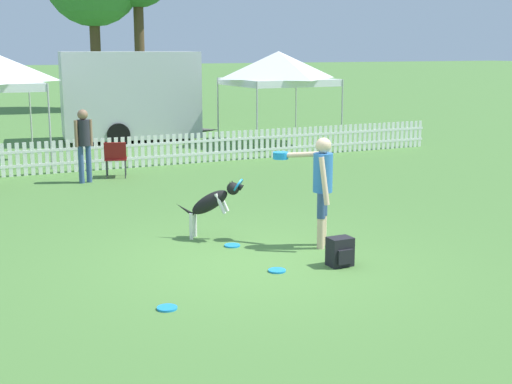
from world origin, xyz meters
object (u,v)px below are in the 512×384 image
at_px(frisbee_near_handler, 277,271).
at_px(frisbee_near_dog, 167,308).
at_px(handler_person, 319,179).
at_px(spectator_standing, 84,139).
at_px(backpack_on_grass, 340,252).
at_px(folding_chair_blue_left, 116,156).
at_px(equipment_trailer, 129,94).
at_px(leaping_dog, 213,201).
at_px(canopy_tent_main, 278,68).
at_px(frisbee_midfield, 232,245).

height_order(frisbee_near_handler, frisbee_near_dog, same).
bearing_deg(handler_person, spectator_standing, 56.56).
distance_m(backpack_on_grass, folding_chair_blue_left, 7.83).
height_order(frisbee_near_dog, equipment_trailer, equipment_trailer).
height_order(leaping_dog, folding_chair_blue_left, leaping_dog).
relative_size(frisbee_near_dog, spectator_standing, 0.15).
xyz_separation_m(backpack_on_grass, folding_chair_blue_left, (-0.95, 7.77, 0.30)).
relative_size(frisbee_near_handler, folding_chair_blue_left, 0.28).
bearing_deg(backpack_on_grass, frisbee_near_handler, 170.64).
bearing_deg(frisbee_near_dog, canopy_tent_main, 57.31).
bearing_deg(spectator_standing, frisbee_midfield, 81.94).
height_order(frisbee_near_dog, spectator_standing, spectator_standing).
bearing_deg(frisbee_midfield, canopy_tent_main, 58.99).
bearing_deg(frisbee_near_dog, handler_person, 27.55).
xyz_separation_m(frisbee_near_handler, spectator_standing, (-0.83, 7.34, 0.94)).
xyz_separation_m(leaping_dog, folding_chair_blue_left, (0.05, 5.79, -0.10)).
relative_size(backpack_on_grass, equipment_trailer, 0.08).
xyz_separation_m(frisbee_near_dog, folding_chair_blue_left, (1.65, 8.29, 0.48)).
distance_m(frisbee_near_dog, frisbee_midfield, 2.64).
bearing_deg(leaping_dog, canopy_tent_main, -172.62).
height_order(leaping_dog, backpack_on_grass, leaping_dog).
bearing_deg(frisbee_midfield, equipment_trailer, 80.50).
distance_m(handler_person, frisbee_near_dog, 3.35).
bearing_deg(canopy_tent_main, spectator_standing, -150.23).
height_order(frisbee_near_handler, backpack_on_grass, backpack_on_grass).
xyz_separation_m(frisbee_near_handler, frisbee_midfield, (-0.03, 1.35, 0.00)).
xyz_separation_m(frisbee_midfield, spectator_standing, (-0.79, 5.99, 0.94)).
xyz_separation_m(folding_chair_blue_left, canopy_tent_main, (5.94, 3.54, 1.77)).
bearing_deg(equipment_trailer, frisbee_near_dog, -95.98).
bearing_deg(folding_chair_blue_left, frisbee_midfield, 107.55).
xyz_separation_m(frisbee_near_dog, spectator_standing, (0.90, 8.01, 0.94)).
bearing_deg(frisbee_near_dog, spectator_standing, 83.56).
relative_size(frisbee_midfield, spectator_standing, 0.15).
xyz_separation_m(frisbee_near_dog, backpack_on_grass, (2.60, 0.53, 0.18)).
bearing_deg(backpack_on_grass, handler_person, 76.29).
relative_size(frisbee_near_handler, equipment_trailer, 0.05).
bearing_deg(folding_chair_blue_left, equipment_trailer, -91.80).
relative_size(leaping_dog, folding_chair_blue_left, 1.17).
xyz_separation_m(leaping_dog, frisbee_near_dog, (-1.60, -2.50, -0.58)).
height_order(frisbee_midfield, folding_chair_blue_left, folding_chair_blue_left).
height_order(backpack_on_grass, spectator_standing, spectator_standing).
distance_m(frisbee_midfield, equipment_trailer, 12.74).
height_order(leaping_dog, frisbee_near_handler, leaping_dog).
bearing_deg(frisbee_near_dog, equipment_trailer, 75.37).
bearing_deg(frisbee_near_handler, spectator_standing, 96.42).
bearing_deg(spectator_standing, backpack_on_grass, 87.20).
xyz_separation_m(leaping_dog, equipment_trailer, (2.19, 12.00, 0.85)).
xyz_separation_m(leaping_dog, spectator_standing, (-0.69, 5.51, 0.36)).
height_order(frisbee_midfield, equipment_trailer, equipment_trailer).
relative_size(leaping_dog, equipment_trailer, 0.19).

